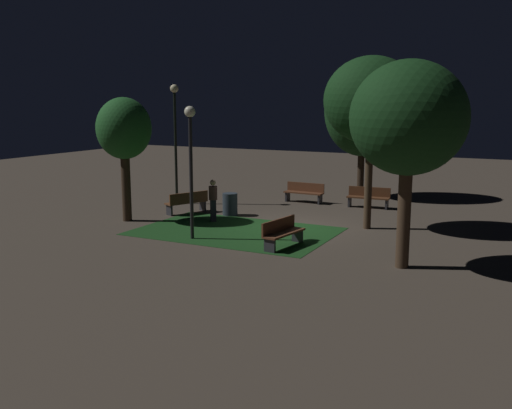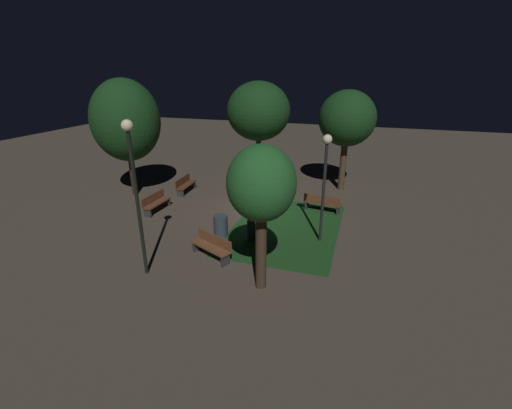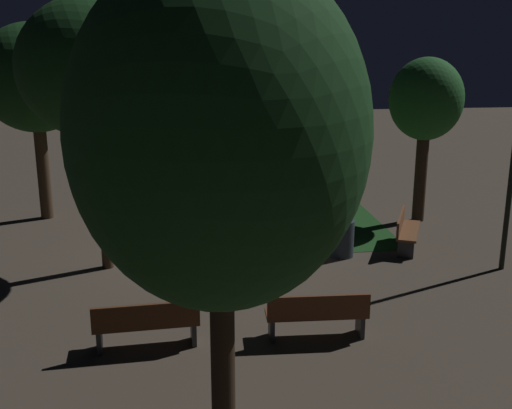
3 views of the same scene
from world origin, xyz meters
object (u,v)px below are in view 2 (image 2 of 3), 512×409
(bench_front_left, at_px, (156,202))
(bench_path_side, at_px, (212,246))
(tree_back_right, at_px, (259,112))
(lamp_post_plaza_east, at_px, (134,177))
(bench_corner, at_px, (322,203))
(tree_right_canopy, at_px, (261,186))
(tree_back_left, at_px, (126,121))
(bench_back_row, at_px, (185,184))
(tree_near_wall, at_px, (347,119))
(pedestrian, at_px, (251,221))
(trash_bin, at_px, (221,226))
(lamp_post_near_wall, at_px, (325,171))

(bench_front_left, xyz_separation_m, bench_path_side, (3.30, 4.55, 0.00))
(tree_back_right, distance_m, lamp_post_plaza_east, 9.19)
(bench_corner, relative_size, tree_right_canopy, 0.40)
(bench_front_left, xyz_separation_m, bench_corner, (-2.41, 7.86, 0.00))
(tree_back_right, height_order, tree_back_left, tree_back_left)
(bench_back_row, height_order, tree_near_wall, tree_near_wall)
(tree_back_left, bearing_deg, pedestrian, 67.40)
(trash_bin, bearing_deg, tree_right_canopy, 41.85)
(tree_back_right, distance_m, tree_right_canopy, 9.10)
(lamp_post_near_wall, bearing_deg, tree_near_wall, 178.10)
(tree_back_left, bearing_deg, bench_back_row, 113.84)
(tree_near_wall, xyz_separation_m, lamp_post_near_wall, (6.99, -0.23, -1.07))
(bench_path_side, xyz_separation_m, lamp_post_plaza_east, (1.69, -1.72, 3.01))
(bench_corner, xyz_separation_m, pedestrian, (3.92, -2.37, 0.37))
(bench_path_side, distance_m, tree_right_canopy, 3.94)
(tree_back_right, relative_size, trash_bin, 6.75)
(tree_near_wall, xyz_separation_m, trash_bin, (7.82, -4.30, -3.60))
(tree_back_right, xyz_separation_m, lamp_post_plaza_east, (9.05, -1.23, -1.04))
(bench_path_side, bearing_deg, tree_back_left, -125.85)
(lamp_post_plaza_east, bearing_deg, trash_bin, 159.14)
(lamp_post_plaza_east, height_order, trash_bin, lamp_post_plaza_east)
(lamp_post_plaza_east, bearing_deg, tree_back_left, -141.73)
(pedestrian, bearing_deg, tree_near_wall, 159.25)
(tree_back_left, distance_m, trash_bin, 8.33)
(tree_right_canopy, bearing_deg, lamp_post_near_wall, 160.24)
(bench_front_left, xyz_separation_m, tree_right_canopy, (4.54, 6.84, 2.97))
(tree_near_wall, relative_size, tree_right_canopy, 1.20)
(tree_near_wall, bearing_deg, lamp_post_near_wall, -1.90)
(lamp_post_near_wall, bearing_deg, pedestrian, -73.42)
(pedestrian, bearing_deg, tree_back_right, -165.55)
(tree_near_wall, bearing_deg, bench_path_side, -22.10)
(bench_back_row, xyz_separation_m, tree_back_left, (1.13, -2.56, 3.60))
(trash_bin, bearing_deg, lamp_post_plaza_east, -20.86)
(bench_corner, height_order, lamp_post_near_wall, lamp_post_near_wall)
(bench_front_left, xyz_separation_m, tree_back_left, (-1.84, -2.56, 3.60))
(lamp_post_plaza_east, relative_size, trash_bin, 5.82)
(tree_near_wall, xyz_separation_m, tree_right_canopy, (10.83, -1.61, -0.60))
(lamp_post_plaza_east, bearing_deg, tree_back_right, 172.28)
(bench_corner, xyz_separation_m, tree_near_wall, (-3.88, 0.59, 3.57))
(lamp_post_plaza_east, bearing_deg, bench_front_left, -150.45)
(tree_back_right, height_order, tree_near_wall, tree_back_right)
(bench_back_row, xyz_separation_m, tree_near_wall, (-3.32, 8.45, 3.57))
(pedestrian, bearing_deg, trash_bin, -89.22)
(lamp_post_near_wall, distance_m, trash_bin, 4.87)
(tree_right_canopy, height_order, tree_back_left, tree_back_left)
(bench_back_row, distance_m, trash_bin, 6.12)
(tree_back_right, distance_m, lamp_post_near_wall, 6.51)
(lamp_post_near_wall, xyz_separation_m, pedestrian, (0.81, -2.73, -2.14))
(tree_back_right, bearing_deg, bench_front_left, -44.99)
(bench_front_left, height_order, bench_path_side, same)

